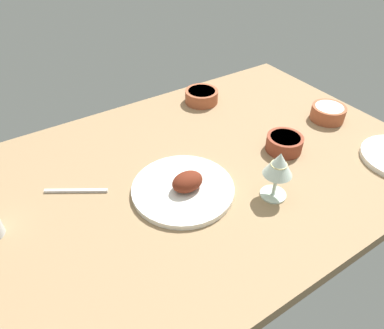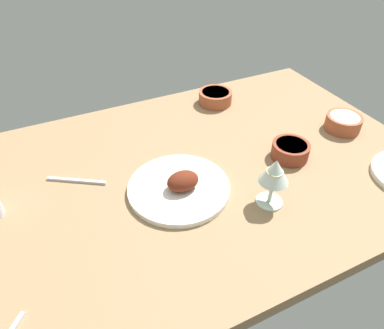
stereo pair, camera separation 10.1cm
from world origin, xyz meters
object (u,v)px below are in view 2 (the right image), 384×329
plate_center_main (180,187)px  bowl_cream (343,122)px  spoon_loose (77,181)px  wine_glass (275,173)px  bowl_onions (215,97)px  bowl_soup (290,150)px

plate_center_main → bowl_cream: size_ratio=2.39×
plate_center_main → spoon_loose: 29.13cm
wine_glass → plate_center_main: bearing=143.7°
bowl_onions → spoon_loose: 60.51cm
spoon_loose → bowl_cream: bearing=-155.4°
plate_center_main → bowl_onions: 49.55cm
bowl_soup → spoon_loose: bowl_soup is taller
plate_center_main → bowl_onions: plate_center_main is taller
plate_center_main → bowl_soup: 36.08cm
wine_glass → spoon_loose: bearing=145.7°
bowl_cream → wine_glass: (-42.36, -18.14, 7.19)cm
plate_center_main → bowl_soup: bearing=-1.3°
bowl_onions → plate_center_main: bearing=-129.7°
bowl_onions → bowl_cream: (30.04, -34.14, 0.14)cm
bowl_soup → wine_glass: wine_glass is taller
bowl_cream → spoon_loose: size_ratio=0.68×
bowl_onions → wine_glass: 54.21cm
bowl_onions → spoon_loose: bearing=-158.2°
plate_center_main → bowl_cream: 61.82cm
wine_glass → spoon_loose: (-43.84, 29.86, -9.53)cm
plate_center_main → wine_glass: size_ratio=1.98×
wine_glass → spoon_loose: 53.89cm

